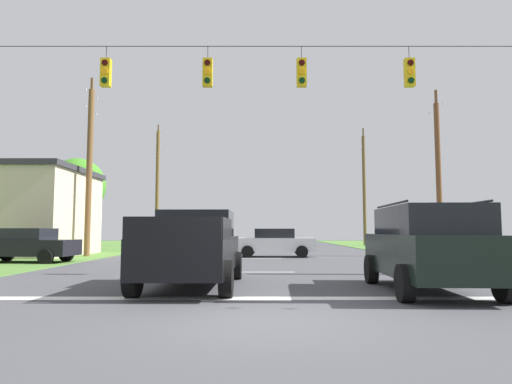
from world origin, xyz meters
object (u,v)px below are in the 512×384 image
utility_pole_mid_left (91,168)px  pickup_truck (196,248)px  distant_car_crossing_white (277,242)px  distant_car_far_parked (28,245)px  tree_roadside_right (79,186)px  utility_pole_far_right (366,188)px  utility_pole_mid_right (441,176)px  suv_black (430,246)px  distant_car_oncoming (183,241)px  utility_pole_far_left (159,185)px  overhead_signal_span (261,137)px

utility_pole_mid_left → pickup_truck: bearing=-59.8°
distant_car_crossing_white → utility_pole_mid_left: size_ratio=0.44×
distant_car_far_parked → tree_roadside_right: bearing=101.1°
utility_pole_far_right → utility_pole_mid_right: bearing=-89.8°
suv_black → utility_pole_mid_left: 19.71m
suv_black → distant_car_oncoming: bearing=116.4°
distant_car_crossing_white → utility_pole_mid_left: 11.01m
distant_car_crossing_white → utility_pole_far_right: size_ratio=0.39×
utility_pole_far_left → utility_pole_mid_left: bearing=-89.4°
utility_pole_mid_left → distant_car_oncoming: bearing=36.7°
suv_black → distant_car_far_parked: 17.04m
pickup_truck → utility_pole_far_left: (-7.79, 31.08, 4.75)m
utility_pole_far_right → utility_pole_mid_left: utility_pole_far_right is taller
suv_black → distant_car_crossing_white: 14.33m
utility_pole_mid_right → utility_pole_mid_left: (-19.48, -0.48, 0.40)m
pickup_truck → utility_pole_mid_right: bearing=48.8°
pickup_truck → utility_pole_far_left: 32.39m
utility_pole_far_left → overhead_signal_span: bearing=-71.3°
distant_car_crossing_white → utility_pole_far_right: 20.52m
overhead_signal_span → suv_black: bearing=-45.8°
distant_car_oncoming → utility_pole_mid_right: size_ratio=0.46×
overhead_signal_span → utility_pole_far_right: bearing=70.0°
suv_black → tree_roadside_right: size_ratio=0.76×
distant_car_crossing_white → utility_pole_far_right: utility_pole_far_right is taller
suv_black → utility_pole_far_left: 35.11m
pickup_truck → distant_car_crossing_white: size_ratio=1.24×
suv_black → utility_pole_far_left: size_ratio=0.42×
overhead_signal_span → pickup_truck: overhead_signal_span is taller
pickup_truck → distant_car_far_parked: (-8.57, 8.39, -0.18)m
utility_pole_mid_right → utility_pole_far_right: utility_pole_far_right is taller
overhead_signal_span → utility_pole_mid_right: utility_pole_mid_right is taller
utility_pole_mid_right → tree_roadside_right: utility_pole_mid_right is taller
suv_black → distant_car_oncoming: 19.53m
pickup_truck → distant_car_far_parked: bearing=135.6°
pickup_truck → utility_pole_far_left: utility_pole_far_left is taller
utility_pole_far_right → utility_pole_mid_left: bearing=-137.7°
suv_black → tree_roadside_right: (-16.33, 20.30, 3.39)m
distant_car_oncoming → distant_car_far_parked: (-5.51, -8.07, 0.00)m
utility_pole_far_right → tree_roadside_right: bearing=-153.0°
overhead_signal_span → suv_black: 6.56m
pickup_truck → distant_car_oncoming: bearing=100.5°
suv_black → distant_car_crossing_white: (-3.01, 14.01, -0.27)m
overhead_signal_span → distant_car_crossing_white: 10.70m
utility_pole_mid_right → distant_car_oncoming: bearing=169.0°
utility_pole_far_left → tree_roadside_right: utility_pole_far_left is taller
utility_pole_far_right → utility_pole_far_left: utility_pole_far_left is taller
utility_pole_mid_right → utility_pole_far_left: bearing=138.3°
pickup_truck → distant_car_crossing_white: bearing=78.6°
pickup_truck → distant_car_crossing_white: pickup_truck is taller
distant_car_oncoming → distant_car_crossing_white: bearing=-31.5°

